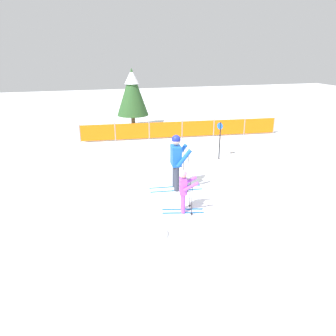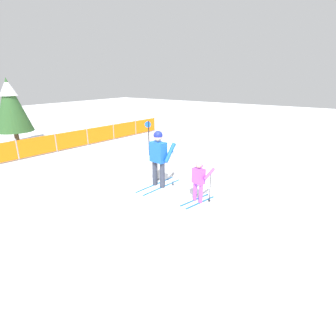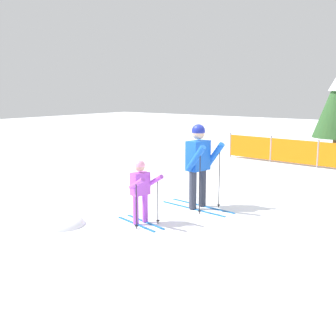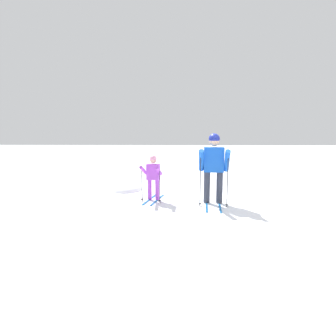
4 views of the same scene
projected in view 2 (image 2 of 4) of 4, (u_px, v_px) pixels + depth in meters
The scene contains 7 objects.
ground_plane at pixel (151, 186), 8.70m from camera, with size 60.00×60.00×0.00m, color white.
skier_adult at pixel (159, 154), 8.31m from camera, with size 1.78×0.82×1.85m.
skier_child at pixel (199, 177), 7.35m from camera, with size 1.21×0.62×1.25m.
safety_fence at pixel (87, 137), 13.71m from camera, with size 10.43×0.94×0.96m.
conifer_far at pixel (10, 104), 13.37m from camera, with size 1.85×1.85×3.43m.
trail_marker at pixel (149, 134), 11.82m from camera, with size 0.15×0.26×1.58m.
snow_mound at pixel (208, 233), 6.04m from camera, with size 1.15×0.98×0.46m, color white.
Camera 2 is at (-6.26, -5.07, 3.39)m, focal length 28.00 mm.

